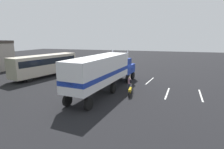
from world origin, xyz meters
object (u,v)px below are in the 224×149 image
Objects in this scene: semi_truck at (105,70)px; parked_bus at (45,64)px; person_bystander at (130,83)px; motorcycle at (130,91)px.

semi_truck is 1.27× the size of parked_bus.
parked_bus is at bearing 67.37° from semi_truck.
person_bystander is 0.77× the size of motorcycle.
motorcycle is (-5.45, -14.71, -1.58)m from parked_bus.
parked_bus is (3.60, 14.27, 1.17)m from person_bystander.
person_bystander reaches higher than motorcycle.
semi_truck is 8.81× the size of person_bystander.
motorcycle is at bearing -166.39° from person_bystander.
semi_truck is at bearing 79.01° from motorcycle.
parked_bus is 15.77m from motorcycle.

